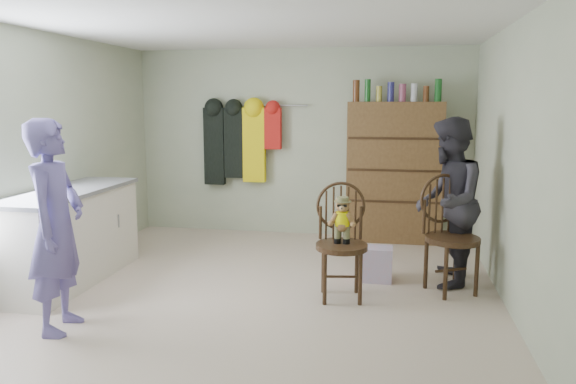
% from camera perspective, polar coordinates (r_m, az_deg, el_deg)
% --- Properties ---
extents(ground_plane, '(5.00, 5.00, 0.00)m').
position_cam_1_polar(ground_plane, '(5.45, -3.02, -10.17)').
color(ground_plane, beige).
rests_on(ground_plane, ground).
extents(room_walls, '(5.00, 5.00, 5.00)m').
position_cam_1_polar(room_walls, '(5.66, -1.89, 6.90)').
color(room_walls, '#B7BE9F').
rests_on(room_walls, ground).
extents(counter, '(0.64, 1.86, 0.94)m').
position_cam_1_polar(counter, '(6.06, -21.34, -4.15)').
color(counter, silver).
rests_on(counter, ground).
extents(chair_front, '(0.54, 0.54, 1.07)m').
position_cam_1_polar(chair_front, '(5.18, 5.46, -4.08)').
color(chair_front, '#392413').
rests_on(chair_front, ground).
extents(chair_far, '(0.67, 0.67, 1.12)m').
position_cam_1_polar(chair_far, '(5.56, 16.02, -3.68)').
color(chair_far, '#392413').
rests_on(chair_far, ground).
extents(striped_bag, '(0.33, 0.26, 0.35)m').
position_cam_1_polar(striped_bag, '(5.81, 8.91, -7.22)').
color(striped_bag, '#E57283').
rests_on(striped_bag, ground).
extents(person_left, '(0.49, 0.66, 1.68)m').
position_cam_1_polar(person_left, '(4.74, -22.50, -3.25)').
color(person_left, '#62569E').
rests_on(person_left, ground).
extents(person_right, '(0.72, 0.88, 1.66)m').
position_cam_1_polar(person_right, '(5.70, 15.93, -1.01)').
color(person_right, '#2D2B33').
rests_on(person_right, ground).
extents(dresser, '(1.20, 0.39, 2.08)m').
position_cam_1_polar(dresser, '(7.34, 10.73, 2.08)').
color(dresser, brown).
rests_on(dresser, ground).
extents(coat_rack, '(1.42, 0.12, 1.09)m').
position_cam_1_polar(coat_rack, '(7.67, -4.96, 5.02)').
color(coat_rack, '#99999E').
rests_on(coat_rack, ground).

